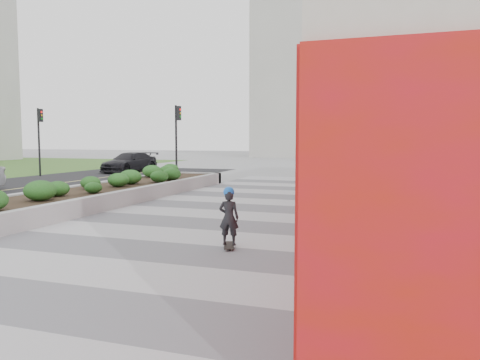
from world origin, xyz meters
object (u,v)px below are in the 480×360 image
object	(u,v)px
skateboarder	(229,217)
car_dark	(129,162)
planter	(87,193)
traffic_signal_far	(40,132)
traffic_signal_near	(177,131)

from	to	relation	value
skateboarder	car_dark	distance (m)	23.99
planter	traffic_signal_far	distance (m)	15.00
planter	traffic_signal_far	bearing A→B (deg)	137.54
planter	skateboarder	xyz separation A→B (m)	(6.88, -4.46, 0.25)
traffic_signal_near	traffic_signal_far	xyz separation A→B (m)	(-9.20, -0.50, 0.00)
traffic_signal_far	car_dark	bearing A→B (deg)	54.32
traffic_signal_far	car_dark	distance (m)	6.17
traffic_signal_far	skateboarder	world-z (taller)	traffic_signal_far
traffic_signal_far	planter	bearing A→B (deg)	-42.46
planter	car_dark	bearing A→B (deg)	117.11
traffic_signal_far	car_dark	size ratio (longest dim) A/B	0.89
car_dark	planter	bearing A→B (deg)	-56.56
traffic_signal_near	skateboarder	size ratio (longest dim) A/B	3.22
planter	car_dark	distance (m)	16.54
traffic_signal_near	traffic_signal_far	world-z (taller)	same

